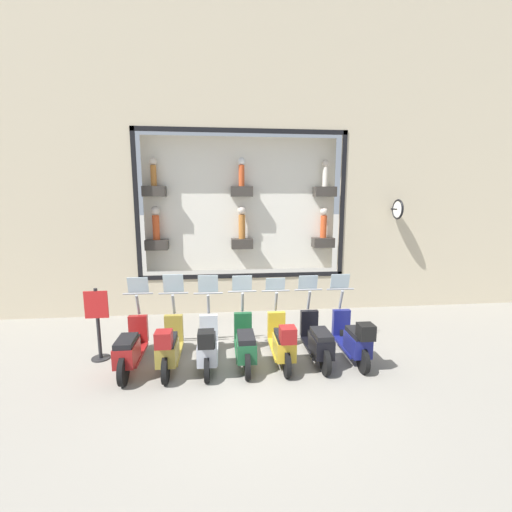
% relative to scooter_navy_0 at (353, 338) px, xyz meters
% --- Properties ---
extents(ground_plane, '(120.00, 120.00, 0.00)m').
position_rel_scooter_navy_0_xyz_m(ground_plane, '(-0.21, 1.99, -0.46)').
color(ground_plane, gray).
extents(building_facade, '(1.20, 36.00, 9.59)m').
position_rel_scooter_navy_0_xyz_m(building_facade, '(3.39, 1.99, 4.44)').
color(building_facade, beige).
rests_on(building_facade, ground_plane).
extents(scooter_navy_0, '(1.79, 0.61, 1.58)m').
position_rel_scooter_navy_0_xyz_m(scooter_navy_0, '(0.00, 0.00, 0.00)').
color(scooter_navy_0, black).
rests_on(scooter_navy_0, ground_plane).
extents(scooter_black_1, '(1.80, 0.60, 1.56)m').
position_rel_scooter_navy_0_xyz_m(scooter_black_1, '(0.06, 0.72, -0.04)').
color(scooter_black_1, black).
rests_on(scooter_black_1, ground_plane).
extents(scooter_yellow_2, '(1.80, 0.60, 1.53)m').
position_rel_scooter_navy_0_xyz_m(scooter_yellow_2, '(-0.00, 1.44, 0.00)').
color(scooter_yellow_2, black).
rests_on(scooter_yellow_2, ground_plane).
extents(scooter_green_3, '(1.80, 0.61, 1.60)m').
position_rel_scooter_navy_0_xyz_m(scooter_green_3, '(0.07, 2.15, -0.04)').
color(scooter_green_3, black).
rests_on(scooter_green_3, ground_plane).
extents(scooter_silver_4, '(1.79, 0.60, 1.62)m').
position_rel_scooter_navy_0_xyz_m(scooter_silver_4, '(-0.00, 2.87, -0.00)').
color(scooter_silver_4, black).
rests_on(scooter_silver_4, ground_plane).
extents(scooter_olive_5, '(1.80, 0.60, 1.66)m').
position_rel_scooter_navy_0_xyz_m(scooter_olive_5, '(0.01, 3.59, 0.01)').
color(scooter_olive_5, black).
rests_on(scooter_olive_5, ground_plane).
extents(scooter_red_6, '(1.80, 0.61, 1.61)m').
position_rel_scooter_navy_0_xyz_m(scooter_red_6, '(0.07, 4.31, -0.03)').
color(scooter_red_6, black).
rests_on(scooter_red_6, ground_plane).
extents(shop_sign_post, '(0.36, 0.45, 1.47)m').
position_rel_scooter_navy_0_xyz_m(shop_sign_post, '(0.57, 5.05, 0.32)').
color(shop_sign_post, '#232326').
rests_on(shop_sign_post, ground_plane).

